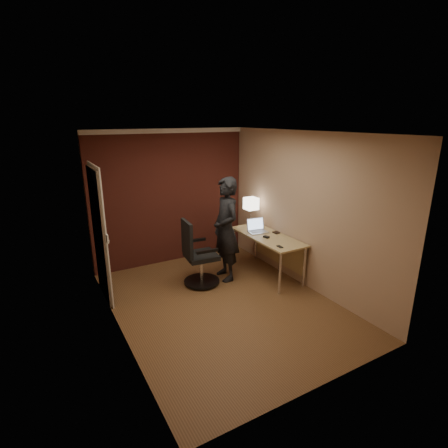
{
  "coord_description": "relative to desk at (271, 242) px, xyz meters",
  "views": [
    {
      "loc": [
        -2.3,
        -4.1,
        2.69
      ],
      "look_at": [
        0.35,
        0.55,
        1.05
      ],
      "focal_mm": 28.0,
      "sensor_mm": 36.0,
      "label": 1
    }
  ],
  "objects": [
    {
      "name": "room",
      "position": [
        -1.53,
        1.05,
        0.77
      ],
      "size": [
        4.0,
        4.0,
        4.0
      ],
      "color": "brown",
      "rests_on": "ground"
    },
    {
      "name": "desk",
      "position": [
        0.0,
        0.0,
        0.0
      ],
      "size": [
        0.6,
        1.5,
        0.73
      ],
      "color": "tan",
      "rests_on": "ground"
    },
    {
      "name": "desk_lamp",
      "position": [
        0.01,
        0.64,
        0.55
      ],
      "size": [
        0.22,
        0.22,
        0.54
      ],
      "color": "silver",
      "rests_on": "desk"
    },
    {
      "name": "laptop",
      "position": [
        -0.1,
        0.28,
        0.19
      ],
      "size": [
        0.36,
        0.3,
        0.23
      ],
      "color": "silver",
      "rests_on": "desk"
    },
    {
      "name": "mouse",
      "position": [
        -0.16,
        -0.08,
        0.14
      ],
      "size": [
        0.08,
        0.11,
        0.03
      ],
      "primitive_type": "cube",
      "rotation": [
        0.0,
        0.0,
        0.22
      ],
      "color": "black",
      "rests_on": "desk"
    },
    {
      "name": "phone",
      "position": [
        -0.23,
        -0.54,
        0.13
      ],
      "size": [
        0.07,
        0.12,
        0.01
      ],
      "primitive_type": "cube",
      "rotation": [
        0.0,
        0.0,
        -0.08
      ],
      "color": "black",
      "rests_on": "desk"
    },
    {
      "name": "wallet",
      "position": [
        0.14,
        0.04,
        0.14
      ],
      "size": [
        0.1,
        0.11,
        0.02
      ],
      "primitive_type": "cube",
      "rotation": [
        0.0,
        0.0,
        0.06
      ],
      "color": "black",
      "rests_on": "desk"
    },
    {
      "name": "office_chair",
      "position": [
        -1.3,
        0.25,
        -0.12
      ],
      "size": [
        0.6,
        0.64,
        1.1
      ],
      "color": "black",
      "rests_on": "ground"
    },
    {
      "name": "person",
      "position": [
        -0.76,
        0.24,
        0.28
      ],
      "size": [
        0.48,
        0.68,
        1.77
      ],
      "primitive_type": "imported",
      "rotation": [
        0.0,
        0.0,
        -1.67
      ],
      "color": "black",
      "rests_on": "ground"
    }
  ]
}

